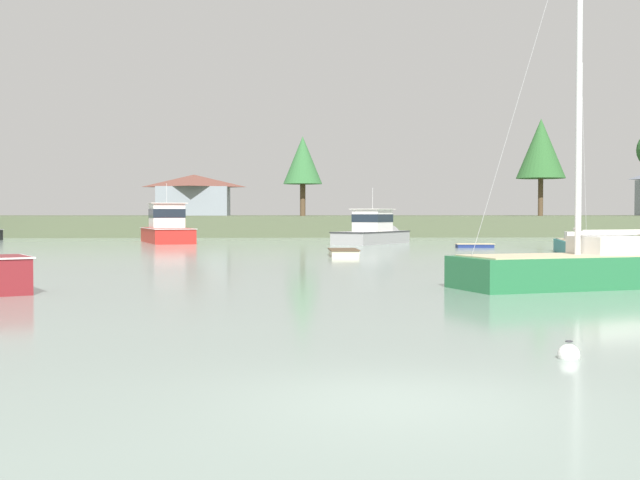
{
  "coord_description": "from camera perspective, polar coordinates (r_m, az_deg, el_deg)",
  "views": [
    {
      "loc": [
        -1.55,
        -10.78,
        2.42
      ],
      "look_at": [
        0.79,
        37.19,
        0.92
      ],
      "focal_mm": 47.63,
      "sensor_mm": 36.0,
      "label": 1
    }
  ],
  "objects": [
    {
      "name": "sailboat_green",
      "position": [
        29.6,
        18.15,
        -2.43
      ],
      "size": [
        10.21,
        5.51,
        13.73
      ],
      "color": "#236B3D",
      "rests_on": "ground"
    },
    {
      "name": "far_shore_bank",
      "position": [
        109.7,
        -1.99,
        1.09
      ],
      "size": [
        185.92,
        50.96,
        2.14
      ],
      "primitive_type": "cube",
      "color": "#4C563D",
      "rests_on": "ground"
    },
    {
      "name": "ground_plane",
      "position": [
        11.16,
        5.35,
        -10.76
      ],
      "size": [
        413.15,
        413.15,
        0.0
      ],
      "primitive_type": "plane",
      "color": "gray"
    },
    {
      "name": "cruiser_red",
      "position": [
        72.59,
        -10.35,
        0.43
      ],
      "size": [
        5.91,
        11.05,
        6.11
      ],
      "color": "#B2231E",
      "rests_on": "ground"
    },
    {
      "name": "shore_tree_inland_c",
      "position": [
        97.26,
        -1.17,
        5.35
      ],
      "size": [
        4.46,
        4.46,
        9.11
      ],
      "color": "brown",
      "rests_on": "far_shore_bank"
    },
    {
      "name": "cottage_eastern",
      "position": [
        117.02,
        -8.46,
        3.05
      ],
      "size": [
        10.17,
        8.41,
        5.58
      ],
      "color": "gray",
      "rests_on": "far_shore_bank"
    },
    {
      "name": "shore_tree_left_mid",
      "position": [
        101.06,
        14.62,
        5.94
      ],
      "size": [
        5.6,
        5.6,
        11.16
      ],
      "color": "brown",
      "rests_on": "far_shore_bank"
    },
    {
      "name": "dinghy_cream",
      "position": [
        48.15,
        1.59,
        -0.92
      ],
      "size": [
        1.65,
        3.57,
        0.55
      ],
      "color": "beige",
      "rests_on": "ground"
    },
    {
      "name": "dinghy_white",
      "position": [
        66.11,
        20.24,
        -0.31
      ],
      "size": [
        2.76,
        2.1,
        0.47
      ],
      "color": "white",
      "rests_on": "ground"
    },
    {
      "name": "mooring_buoy_white",
      "position": [
        14.85,
        16.37,
        -7.41
      ],
      "size": [
        0.37,
        0.37,
        0.42
      ],
      "color": "white",
      "rests_on": "ground"
    },
    {
      "name": "dinghy_navy",
      "position": [
        61.12,
        10.35,
        -0.41
      ],
      "size": [
        2.73,
        1.29,
        0.39
      ],
      "color": "navy",
      "rests_on": "ground"
    },
    {
      "name": "sailboat_teal",
      "position": [
        53.28,
        16.97,
        -0.62
      ],
      "size": [
        3.96,
        8.23,
        11.88
      ],
      "color": "#196B70",
      "rests_on": "ground"
    },
    {
      "name": "cruiser_grey",
      "position": [
        69.08,
        3.85,
        0.3
      ],
      "size": [
        7.59,
        9.39,
        5.56
      ],
      "color": "gray",
      "rests_on": "ground"
    }
  ]
}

